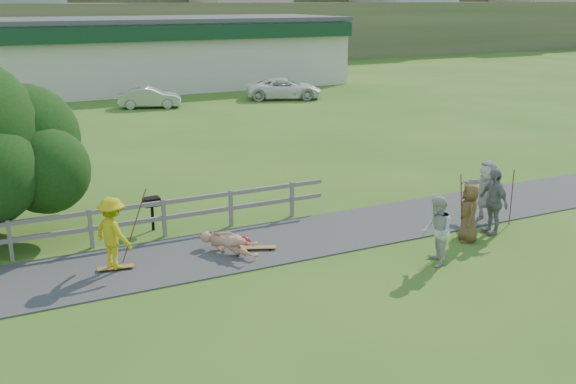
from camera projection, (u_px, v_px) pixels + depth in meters
name	position (u px, v px, depth m)	size (l,w,h in m)	color
ground	(279.00, 266.00, 16.10)	(260.00, 260.00, 0.00)	#35601B
path	(255.00, 245.00, 17.39)	(34.00, 3.00, 0.04)	#3C3C3F
fence	(66.00, 226.00, 16.80)	(15.05, 0.10, 1.10)	slate
strip_mall	(126.00, 53.00, 47.10)	(32.50, 10.75, 5.10)	beige
skater_rider	(113.00, 237.00, 15.55)	(1.16, 0.67, 1.80)	gold
skater_fallen	(229.00, 243.00, 16.73)	(1.77, 0.42, 0.65)	tan
spectator_a	(437.00, 231.00, 15.95)	(0.87, 0.68, 1.79)	#BBBCB7
spectator_b	(493.00, 201.00, 18.10)	(1.12, 0.46, 1.90)	gray
spectator_c	(469.00, 213.00, 17.54)	(0.80, 0.52, 1.63)	brown
spectator_d	(486.00, 191.00, 19.05)	(1.76, 0.56, 1.90)	beige
car_silver	(150.00, 98.00, 39.19)	(1.31, 3.75, 1.24)	#A9ABB1
car_white	(284.00, 89.00, 42.63)	(2.30, 4.99, 1.39)	white
bbq	(152.00, 214.00, 18.46)	(0.45, 0.35, 0.98)	black
longboard_rider	(116.00, 269.00, 15.80)	(0.88, 0.22, 0.10)	olive
longboard_fallen	(259.00, 249.00, 17.06)	(0.93, 0.23, 0.10)	olive
helmet	(245.00, 241.00, 17.33)	(0.30, 0.30, 0.30)	maroon
pole_rider	(134.00, 224.00, 16.11)	(0.03, 0.03, 2.02)	#543021
pole_spec_left	(461.00, 207.00, 17.54)	(0.03, 0.03, 1.94)	#543021
pole_spec_right	(512.00, 197.00, 18.81)	(0.03, 0.03, 1.69)	#543021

